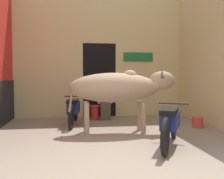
{
  "coord_description": "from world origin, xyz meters",
  "views": [
    {
      "loc": [
        -0.78,
        -3.65,
        1.23
      ],
      "look_at": [
        0.04,
        1.98,
        0.96
      ],
      "focal_mm": 42.0,
      "sensor_mm": 36.0,
      "label": 1
    }
  ],
  "objects_px": {
    "cow": "(120,88)",
    "motorcycle_near": "(170,123)",
    "bucket": "(198,122)",
    "plastic_stool": "(95,112)",
    "shopkeeper_seated": "(105,98)",
    "motorcycle_far": "(73,109)"
  },
  "relations": [
    {
      "from": "cow",
      "to": "shopkeeper_seated",
      "type": "relative_size",
      "value": 1.98
    },
    {
      "from": "cow",
      "to": "bucket",
      "type": "height_order",
      "value": "cow"
    },
    {
      "from": "cow",
      "to": "motorcycle_near",
      "type": "distance_m",
      "value": 1.55
    },
    {
      "from": "motorcycle_far",
      "to": "bucket",
      "type": "bearing_deg",
      "value": -15.08
    },
    {
      "from": "cow",
      "to": "bucket",
      "type": "bearing_deg",
      "value": 8.35
    },
    {
      "from": "plastic_stool",
      "to": "bucket",
      "type": "distance_m",
      "value": 2.82
    },
    {
      "from": "shopkeeper_seated",
      "to": "plastic_stool",
      "type": "bearing_deg",
      "value": -175.05
    },
    {
      "from": "motorcycle_near",
      "to": "motorcycle_far",
      "type": "height_order",
      "value": "motorcycle_near"
    },
    {
      "from": "cow",
      "to": "bucket",
      "type": "relative_size",
      "value": 9.09
    },
    {
      "from": "motorcycle_near",
      "to": "motorcycle_far",
      "type": "xyz_separation_m",
      "value": [
        -1.7,
        2.35,
        -0.01
      ]
    },
    {
      "from": "motorcycle_far",
      "to": "shopkeeper_seated",
      "type": "xyz_separation_m",
      "value": [
        0.9,
        0.7,
        0.23
      ]
    },
    {
      "from": "cow",
      "to": "motorcycle_far",
      "type": "xyz_separation_m",
      "value": [
        -1.01,
        1.1,
        -0.6
      ]
    },
    {
      "from": "motorcycle_near",
      "to": "bucket",
      "type": "height_order",
      "value": "motorcycle_near"
    },
    {
      "from": "shopkeeper_seated",
      "to": "plastic_stool",
      "type": "xyz_separation_m",
      "value": [
        -0.3,
        -0.03,
        -0.4
      ]
    },
    {
      "from": "shopkeeper_seated",
      "to": "cow",
      "type": "bearing_deg",
      "value": -86.33
    },
    {
      "from": "motorcycle_near",
      "to": "shopkeeper_seated",
      "type": "xyz_separation_m",
      "value": [
        -0.8,
        3.06,
        0.21
      ]
    },
    {
      "from": "plastic_stool",
      "to": "motorcycle_far",
      "type": "bearing_deg",
      "value": -131.41
    },
    {
      "from": "motorcycle_near",
      "to": "bucket",
      "type": "relative_size",
      "value": 6.51
    },
    {
      "from": "plastic_stool",
      "to": "bucket",
      "type": "xyz_separation_m",
      "value": [
        2.39,
        -1.48,
        -0.09
      ]
    },
    {
      "from": "motorcycle_near",
      "to": "bucket",
      "type": "bearing_deg",
      "value": 50.16
    },
    {
      "from": "plastic_stool",
      "to": "bucket",
      "type": "height_order",
      "value": "plastic_stool"
    },
    {
      "from": "shopkeeper_seated",
      "to": "bucket",
      "type": "relative_size",
      "value": 4.58
    }
  ]
}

